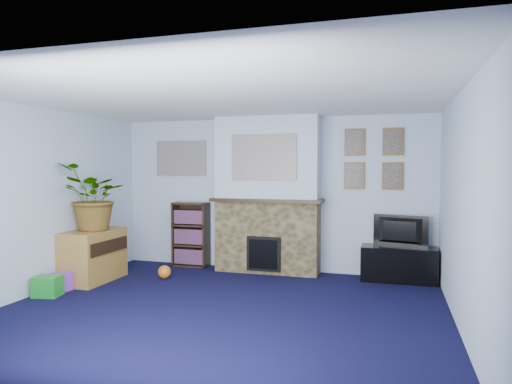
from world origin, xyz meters
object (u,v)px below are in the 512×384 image
(tv_stand, at_px, (399,265))
(bookshelf, at_px, (191,236))
(sideboard, at_px, (93,257))
(television, at_px, (399,231))

(tv_stand, distance_m, bookshelf, 3.28)
(bookshelf, xyz_separation_m, sideboard, (-0.92, -1.32, -0.15))
(sideboard, bearing_deg, tv_stand, 16.52)
(television, distance_m, bookshelf, 3.28)
(bookshelf, bearing_deg, sideboard, -124.91)
(tv_stand, bearing_deg, bookshelf, 178.66)
(bookshelf, distance_m, sideboard, 1.62)
(television, height_order, sideboard, television)
(tv_stand, bearing_deg, television, 90.00)
(tv_stand, distance_m, sideboard, 4.37)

